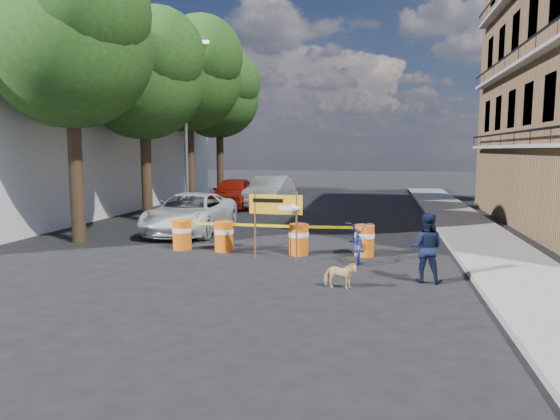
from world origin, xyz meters
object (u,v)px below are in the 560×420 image
at_px(barrel_far_left, 182,234).
at_px(pedestrian, 426,248).
at_px(sedan_silver, 270,192).
at_px(detour_sign, 283,210).
at_px(dog, 340,275).
at_px(barrel_mid_right, 299,239).
at_px(sedan_red, 234,193).
at_px(barrel_mid_left, 224,236).
at_px(barrel_far_right, 364,240).
at_px(suv_white, 190,213).
at_px(bicycle, 358,222).

distance_m(barrel_far_left, pedestrian, 7.38).
distance_m(barrel_far_left, sedan_silver, 11.64).
bearing_deg(detour_sign, pedestrian, -20.80).
bearing_deg(barrel_far_left, dog, -34.17).
xyz_separation_m(barrel_mid_right, pedestrian, (3.33, -2.38, 0.33)).
bearing_deg(sedan_red, detour_sign, -71.81).
bearing_deg(pedestrian, barrel_mid_right, -25.22).
relative_size(pedestrian, sedan_red, 0.34).
bearing_deg(barrel_mid_right, barrel_far_left, 178.69).
relative_size(dog, sedan_red, 0.16).
relative_size(barrel_mid_right, sedan_red, 0.19).
relative_size(barrel_far_left, barrel_mid_left, 1.00).
distance_m(barrel_mid_left, barrel_far_right, 4.14).
bearing_deg(sedan_red, barrel_mid_right, -68.95).
bearing_deg(dog, barrel_mid_left, 49.88).
xyz_separation_m(barrel_mid_right, detour_sign, (-0.32, -0.82, 0.93)).
bearing_deg(suv_white, barrel_far_left, -74.36).
height_order(barrel_far_left, barrel_mid_right, same).
distance_m(detour_sign, sedan_red, 12.85).
distance_m(barrel_far_left, suv_white, 3.24).
relative_size(barrel_far_left, pedestrian, 0.56).
distance_m(pedestrian, sedan_red, 15.91).
bearing_deg(bicycle, barrel_mid_left, 170.29).
distance_m(dog, sedan_red, 15.87).
bearing_deg(dog, detour_sign, 37.44).
distance_m(barrel_mid_left, detour_sign, 2.35).
relative_size(suv_white, sedan_silver, 1.03).
height_order(dog, suv_white, suv_white).
distance_m(barrel_mid_left, sedan_red, 11.35).
relative_size(barrel_far_left, sedan_red, 0.19).
bearing_deg(sedan_silver, suv_white, -95.44).
relative_size(barrel_mid_right, dog, 1.23).
bearing_deg(barrel_mid_right, sedan_red, 115.38).
bearing_deg(barrel_mid_right, suv_white, 145.06).
bearing_deg(pedestrian, sedan_silver, -54.10).
xyz_separation_m(suv_white, sedan_silver, (1.14, 8.54, 0.11)).
bearing_deg(barrel_far_right, sedan_silver, 114.57).
bearing_deg(suv_white, barrel_mid_left, -54.97).
relative_size(barrel_far_left, bicycle, 0.43).
bearing_deg(suv_white, pedestrian, -36.36).
bearing_deg(barrel_far_right, bicycle, -111.30).
height_order(pedestrian, sedan_silver, sedan_silver).
relative_size(pedestrian, bicycle, 0.76).
bearing_deg(sedan_silver, barrel_mid_left, -82.31).
height_order(suv_white, sedan_red, sedan_red).
xyz_separation_m(barrel_far_left, barrel_mid_right, (3.61, -0.08, 0.00)).
bearing_deg(sedan_red, pedestrian, -61.78).
relative_size(bicycle, sedan_silver, 0.42).
bearing_deg(barrel_mid_left, barrel_far_right, 1.52).
height_order(barrel_far_right, sedan_silver, sedan_silver).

